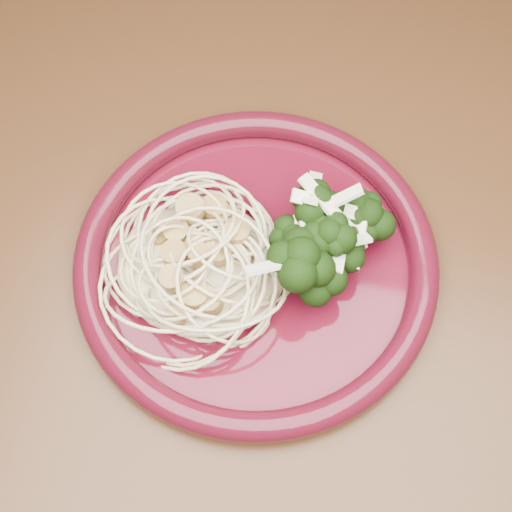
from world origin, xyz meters
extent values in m
plane|color=brown|center=(0.00, 0.00, 0.00)|extent=(3.50, 3.50, 0.00)
cube|color=#472814|center=(0.00, 0.00, 0.73)|extent=(1.20, 0.80, 0.04)
cylinder|color=#4A0917|center=(0.11, 0.03, 0.75)|extent=(0.39, 0.39, 0.01)
torus|color=#4A0A17|center=(0.11, 0.03, 0.76)|extent=(0.40, 0.40, 0.02)
ellipsoid|color=beige|center=(0.07, 0.01, 0.77)|extent=(0.18, 0.17, 0.03)
ellipsoid|color=black|center=(0.16, 0.05, 0.79)|extent=(0.15, 0.19, 0.06)
camera|label=1|loc=(0.17, -0.24, 1.30)|focal=50.00mm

